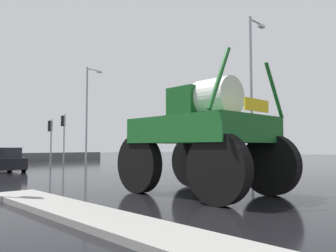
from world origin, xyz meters
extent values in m
plane|color=black|center=(0.00, 18.00, 0.00)|extent=(120.00, 120.00, 0.00)
cube|color=gray|center=(-4.58, 4.78, 0.07)|extent=(1.27, 11.99, 0.15)
cylinder|color=black|center=(-1.24, 8.52, 0.99)|extent=(0.40, 1.98, 1.98)
cylinder|color=black|center=(1.47, 8.50, 0.99)|extent=(0.40, 1.98, 1.98)
cylinder|color=black|center=(-1.26, 5.12, 0.99)|extent=(0.40, 1.98, 1.98)
cylinder|color=black|center=(1.44, 5.10, 0.99)|extent=(0.40, 1.98, 1.98)
cube|color=#195B23|center=(0.10, 6.81, 2.11)|extent=(3.24, 4.12, 0.83)
cube|color=#154E1E|center=(0.11, 7.24, 3.04)|extent=(1.49, 1.17, 1.04)
cylinder|color=silver|center=(0.10, 6.22, 3.15)|extent=(1.27, 1.32, 1.26)
cylinder|color=#195B23|center=(-1.35, 4.98, 3.41)|extent=(0.97, 0.13, 1.83)
cylinder|color=#195B23|center=(1.53, 4.96, 3.38)|extent=(1.07, 0.13, 1.78)
cube|color=yellow|center=(0.09, 4.73, 2.77)|extent=(1.24, 0.05, 0.36)
cube|color=black|center=(-1.32, 22.28, 0.53)|extent=(1.78, 4.13, 0.70)
cube|color=#23282D|center=(-1.32, 22.13, 1.20)|extent=(1.60, 2.13, 0.64)
cylinder|color=black|center=(-0.44, 23.61, 0.30)|extent=(0.19, 0.60, 0.60)
cylinder|color=black|center=(-0.50, 20.91, 0.30)|extent=(0.19, 0.60, 0.60)
cylinder|color=#A8AAAF|center=(4.69, 10.20, 1.69)|extent=(0.11, 0.11, 3.38)
cube|color=black|center=(4.69, 10.42, 2.86)|extent=(0.24, 0.32, 0.84)
sphere|color=red|center=(4.69, 10.61, 3.13)|extent=(0.17, 0.17, 0.17)
sphere|color=#3C2403|center=(4.69, 10.61, 2.86)|extent=(0.17, 0.17, 0.17)
sphere|color=black|center=(4.69, 10.61, 2.59)|extent=(0.17, 0.17, 0.17)
cylinder|color=#A8AAAF|center=(4.00, 24.67, 2.09)|extent=(0.11, 0.11, 4.19)
cube|color=black|center=(4.00, 24.88, 3.67)|extent=(0.24, 0.32, 0.84)
sphere|color=red|center=(4.00, 25.07, 3.94)|extent=(0.17, 0.17, 0.17)
sphere|color=#3C2403|center=(4.00, 25.07, 3.67)|extent=(0.17, 0.17, 0.17)
sphere|color=black|center=(4.00, 25.07, 3.40)|extent=(0.17, 0.17, 0.17)
cylinder|color=#A8AAAF|center=(2.92, 24.67, 1.86)|extent=(0.11, 0.11, 3.72)
cube|color=black|center=(2.92, 24.88, 3.20)|extent=(0.24, 0.32, 0.84)
sphere|color=red|center=(2.92, 25.07, 3.47)|extent=(0.17, 0.17, 0.17)
sphere|color=#3C2403|center=(2.92, 25.07, 3.20)|extent=(0.17, 0.17, 0.17)
sphere|color=black|center=(2.92, 25.07, 2.93)|extent=(0.17, 0.17, 0.17)
cylinder|color=#A8AAAF|center=(7.92, 9.83, 4.53)|extent=(0.18, 0.18, 9.06)
cylinder|color=#A8AAAF|center=(8.53, 9.83, 8.91)|extent=(1.22, 0.10, 0.10)
cube|color=silver|center=(9.14, 9.83, 8.81)|extent=(0.50, 0.24, 0.16)
cylinder|color=#A8AAAF|center=(7.69, 27.61, 4.59)|extent=(0.18, 0.18, 9.18)
cylinder|color=#A8AAAF|center=(8.36, 27.61, 9.03)|extent=(1.33, 0.10, 0.10)
cube|color=silver|center=(9.02, 27.61, 8.93)|extent=(0.50, 0.24, 0.16)
camera|label=1|loc=(-8.39, -0.41, 1.57)|focal=35.53mm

